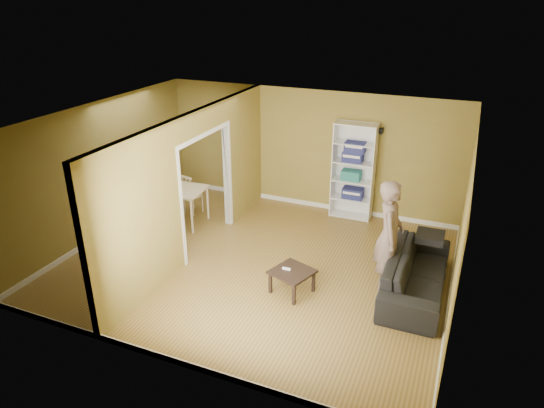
# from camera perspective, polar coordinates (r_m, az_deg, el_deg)

# --- Properties ---
(room_shell) EXTENTS (6.50, 6.50, 6.50)m
(room_shell) POSITION_cam_1_polar(r_m,az_deg,el_deg) (8.12, -1.85, 0.98)
(room_shell) COLOR olive
(room_shell) RESTS_ON ground
(partition) EXTENTS (0.22, 5.50, 2.60)m
(partition) POSITION_cam_1_polar(r_m,az_deg,el_deg) (8.65, -9.11, 2.16)
(partition) COLOR olive
(partition) RESTS_ON ground
(wall_speaker) EXTENTS (0.10, 0.10, 0.10)m
(wall_speaker) POSITION_cam_1_polar(r_m,az_deg,el_deg) (9.96, 12.66, 8.42)
(wall_speaker) COLOR black
(wall_speaker) RESTS_ON room_shell
(sofa) EXTENTS (2.28, 0.99, 0.86)m
(sofa) POSITION_cam_1_polar(r_m,az_deg,el_deg) (8.06, 16.69, -7.21)
(sofa) COLOR black
(sofa) RESTS_ON ground
(person) EXTENTS (0.86, 0.72, 2.14)m
(person) POSITION_cam_1_polar(r_m,az_deg,el_deg) (7.81, 13.73, -2.55)
(person) COLOR slate
(person) RESTS_ON ground
(bookshelf) EXTENTS (0.86, 0.38, 2.04)m
(bookshelf) POSITION_cam_1_polar(r_m,az_deg,el_deg) (10.23, 9.62, 3.90)
(bookshelf) COLOR white
(bookshelf) RESTS_ON ground
(paper_box_navy_a) EXTENTS (0.42, 0.28, 0.22)m
(paper_box_navy_a) POSITION_cam_1_polar(r_m,az_deg,el_deg) (10.35, 9.48, 1.29)
(paper_box_navy_a) COLOR navy
(paper_box_navy_a) RESTS_ON bookshelf
(paper_box_teal) EXTENTS (0.40, 0.26, 0.20)m
(paper_box_teal) POSITION_cam_1_polar(r_m,az_deg,el_deg) (10.22, 9.30, 3.37)
(paper_box_teal) COLOR #0C6950
(paper_box_teal) RESTS_ON bookshelf
(paper_box_navy_b) EXTENTS (0.41, 0.27, 0.21)m
(paper_box_navy_b) POSITION_cam_1_polar(r_m,az_deg,el_deg) (10.08, 9.48, 5.51)
(paper_box_navy_b) COLOR navy
(paper_box_navy_b) RESTS_ON bookshelf
(paper_box_navy_c) EXTENTS (0.41, 0.27, 0.21)m
(paper_box_navy_c) POSITION_cam_1_polar(r_m,az_deg,el_deg) (10.01, 9.75, 6.62)
(paper_box_navy_c) COLOR navy
(paper_box_navy_c) RESTS_ON bookshelf
(coffee_table) EXTENTS (0.59, 0.59, 0.39)m
(coffee_table) POSITION_cam_1_polar(r_m,az_deg,el_deg) (7.77, 2.38, -8.23)
(coffee_table) COLOR black
(coffee_table) RESTS_ON ground
(game_controller) EXTENTS (0.14, 0.04, 0.03)m
(game_controller) POSITION_cam_1_polar(r_m,az_deg,el_deg) (7.76, 1.72, -7.62)
(game_controller) COLOR white
(game_controller) RESTS_ON coffee_table
(dining_table) EXTENTS (1.22, 0.81, 0.76)m
(dining_table) POSITION_cam_1_polar(r_m,az_deg,el_deg) (10.11, -11.39, 1.45)
(dining_table) COLOR beige
(dining_table) RESTS_ON ground
(chair_left) EXTENTS (0.54, 0.54, 0.93)m
(chair_left) POSITION_cam_1_polar(r_m,az_deg,el_deg) (10.58, -15.16, 0.85)
(chair_left) COLOR tan
(chair_left) RESTS_ON ground
(chair_near) EXTENTS (0.45, 0.45, 0.94)m
(chair_near) POSITION_cam_1_polar(r_m,az_deg,el_deg) (9.68, -12.69, -1.09)
(chair_near) COLOR tan
(chair_near) RESTS_ON ground
(chair_far) EXTENTS (0.50, 0.50, 0.88)m
(chair_far) POSITION_cam_1_polar(r_m,az_deg,el_deg) (10.59, -9.31, 1.25)
(chair_far) COLOR tan
(chair_far) RESTS_ON ground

